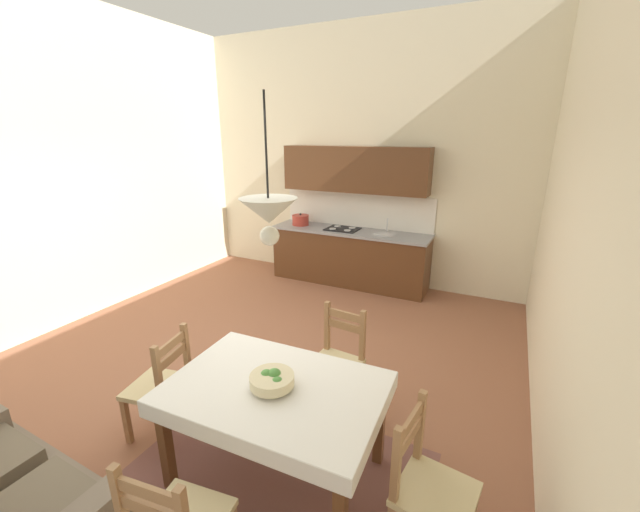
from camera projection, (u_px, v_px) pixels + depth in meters
name	position (u px, v px, depth m)	size (l,w,h in m)	color
ground_plane	(248.00, 370.00, 4.17)	(6.02, 6.74, 0.10)	#935B42
wall_back	(357.00, 159.00, 6.23)	(6.02, 0.12, 3.99)	beige
wall_left	(53.00, 167.00, 4.71)	(0.12, 6.74, 3.99)	beige
wall_right	(597.00, 199.00, 2.39)	(0.12, 6.74, 3.99)	beige
area_rug	(271.00, 482.00, 2.76)	(2.10, 1.60, 0.01)	brown
kitchen_cabinetry	(350.00, 232.00, 6.27)	(2.59, 0.63, 2.20)	#56331C
dining_table	(276.00, 400.00, 2.66)	(1.50, 1.05, 0.75)	brown
dining_chair_tv_side	(162.00, 386.00, 3.11)	(0.49, 0.49, 0.93)	#D1BC89
dining_chair_window_side	(429.00, 489.00, 2.21)	(0.47, 0.47, 0.93)	#D1BC89
dining_chair_kitchen_side	(337.00, 362.00, 3.44)	(0.46, 0.46, 0.93)	#D1BC89
fruit_bowl	(272.00, 380.00, 2.58)	(0.30, 0.30, 0.12)	beige
pendant_lamp	(269.00, 213.00, 2.10)	(0.32, 0.32, 0.80)	black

